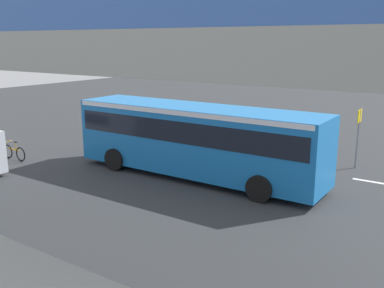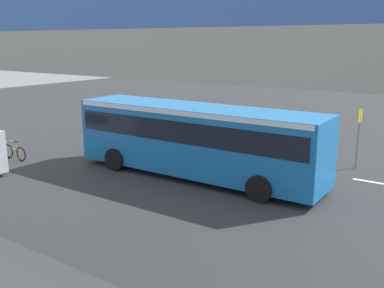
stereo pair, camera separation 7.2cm
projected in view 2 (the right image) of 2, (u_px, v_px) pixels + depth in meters
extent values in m
plane|color=#2D3033|center=(188.00, 168.00, 20.78)|extent=(80.00, 80.00, 0.00)
cube|color=#196BB7|center=(196.00, 139.00, 19.00)|extent=(11.50, 2.55, 2.86)
cube|color=black|center=(196.00, 127.00, 18.88)|extent=(11.04, 2.59, 0.90)
cube|color=white|center=(196.00, 109.00, 18.70)|extent=(11.27, 2.58, 0.20)
cube|color=black|center=(101.00, 118.00, 22.07)|extent=(0.04, 2.24, 1.20)
cylinder|color=black|center=(115.00, 159.00, 20.26)|extent=(1.04, 0.30, 1.04)
cylinder|color=black|center=(150.00, 148.00, 22.31)|extent=(1.04, 0.30, 1.04)
cylinder|color=black|center=(259.00, 189.00, 16.24)|extent=(1.04, 0.30, 1.04)
cylinder|color=black|center=(286.00, 172.00, 18.29)|extent=(1.04, 0.30, 1.04)
torus|color=black|center=(9.00, 151.00, 22.41)|extent=(0.72, 0.06, 0.72)
torus|color=black|center=(21.00, 154.00, 21.83)|extent=(0.72, 0.06, 0.72)
cube|color=orange|center=(14.00, 149.00, 22.08)|extent=(0.89, 0.04, 0.04)
cylinder|color=orange|center=(16.00, 146.00, 21.93)|extent=(0.03, 0.03, 0.40)
cube|color=black|center=(16.00, 142.00, 21.88)|extent=(0.20, 0.08, 0.04)
cylinder|color=orange|center=(9.00, 141.00, 22.21)|extent=(0.02, 0.44, 0.02)
cylinder|color=slate|center=(358.00, 139.00, 20.37)|extent=(0.08, 0.08, 2.80)
cube|color=yellow|center=(360.00, 116.00, 20.12)|extent=(0.04, 0.60, 0.60)
cube|color=silver|center=(377.00, 183.00, 18.54)|extent=(2.00, 0.20, 0.01)
cube|color=silver|center=(288.00, 168.00, 20.73)|extent=(2.00, 0.20, 0.01)
cube|color=silver|center=(216.00, 156.00, 22.91)|extent=(2.00, 0.20, 0.01)
cube|color=silver|center=(157.00, 146.00, 25.09)|extent=(2.00, 0.20, 0.01)
cube|color=silver|center=(107.00, 137.00, 27.28)|extent=(2.00, 0.20, 0.01)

